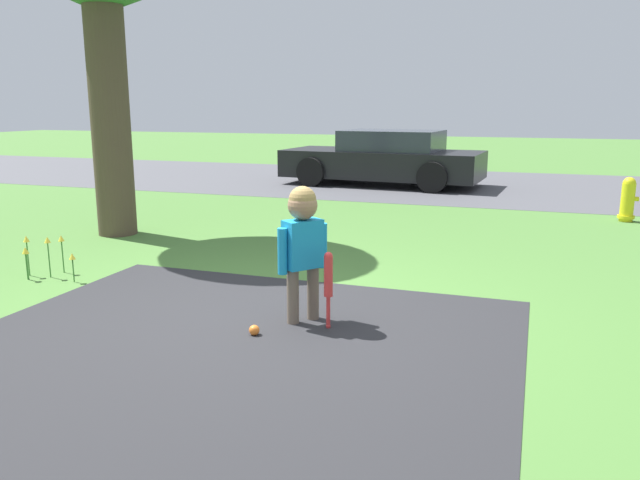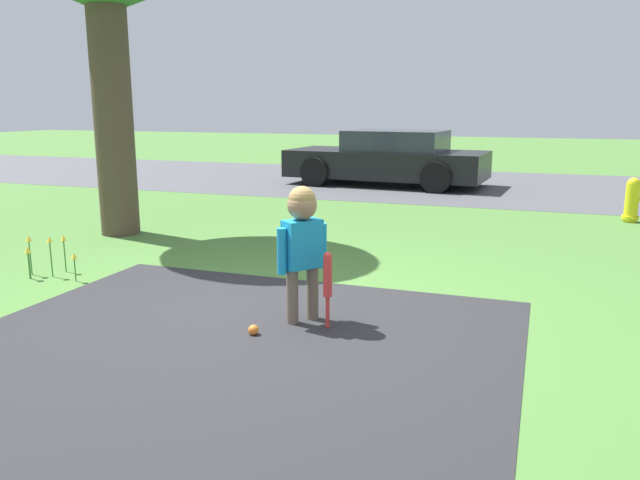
{
  "view_description": "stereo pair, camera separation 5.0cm",
  "coord_description": "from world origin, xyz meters",
  "px_view_note": "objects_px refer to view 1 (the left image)",
  "views": [
    {
      "loc": [
        2.0,
        -4.41,
        1.65
      ],
      "look_at": [
        0.35,
        0.33,
        0.57
      ],
      "focal_mm": 35.0,
      "sensor_mm": 36.0,
      "label": 1
    },
    {
      "loc": [
        2.04,
        -4.39,
        1.65
      ],
      "look_at": [
        0.35,
        0.33,
        0.57
      ],
      "focal_mm": 35.0,
      "sensor_mm": 36.0,
      "label": 2
    }
  ],
  "objects_px": {
    "baseball_bat": "(328,279)",
    "sports_ball": "(254,330)",
    "parked_car": "(384,159)",
    "fire_hydrant": "(628,200)",
    "child": "(303,235)"
  },
  "relations": [
    {
      "from": "baseball_bat",
      "to": "fire_hydrant",
      "type": "height_order",
      "value": "fire_hydrant"
    },
    {
      "from": "parked_car",
      "to": "child",
      "type": "bearing_deg",
      "value": 103.27
    },
    {
      "from": "baseball_bat",
      "to": "sports_ball",
      "type": "height_order",
      "value": "baseball_bat"
    },
    {
      "from": "child",
      "to": "sports_ball",
      "type": "height_order",
      "value": "child"
    },
    {
      "from": "baseball_bat",
      "to": "child",
      "type": "bearing_deg",
      "value": 159.29
    },
    {
      "from": "baseball_bat",
      "to": "fire_hydrant",
      "type": "distance_m",
      "value": 6.25
    },
    {
      "from": "fire_hydrant",
      "to": "sports_ball",
      "type": "bearing_deg",
      "value": -117.87
    },
    {
      "from": "sports_ball",
      "to": "parked_car",
      "type": "relative_size",
      "value": 0.02
    },
    {
      "from": "child",
      "to": "fire_hydrant",
      "type": "bearing_deg",
      "value": 9.46
    },
    {
      "from": "parked_car",
      "to": "sports_ball",
      "type": "bearing_deg",
      "value": 101.41
    },
    {
      "from": "baseball_bat",
      "to": "parked_car",
      "type": "relative_size",
      "value": 0.14
    },
    {
      "from": "parked_car",
      "to": "baseball_bat",
      "type": "bearing_deg",
      "value": 104.7
    },
    {
      "from": "sports_ball",
      "to": "parked_car",
      "type": "bearing_deg",
      "value": 97.4
    },
    {
      "from": "baseball_bat",
      "to": "sports_ball",
      "type": "distance_m",
      "value": 0.66
    },
    {
      "from": "parked_car",
      "to": "fire_hydrant",
      "type": "bearing_deg",
      "value": 149.27
    }
  ]
}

